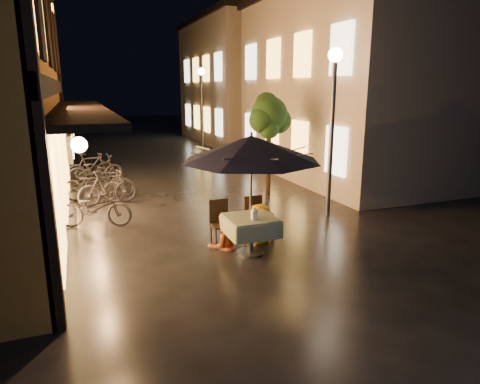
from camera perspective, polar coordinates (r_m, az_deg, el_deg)
name	(u,v)px	position (r m, az deg, el deg)	size (l,w,h in m)	color
ground	(251,258)	(8.56, 1.47, -8.78)	(90.00, 90.00, 0.00)	black
east_building_near	(370,84)	(17.35, 16.97, 13.62)	(7.30, 9.30, 6.80)	#AAA089
east_building_far	(254,81)	(27.41, 1.84, 14.56)	(7.30, 10.30, 7.30)	#AAA089
street_tree	(269,117)	(13.04, 3.92, 9.95)	(1.43, 1.20, 3.15)	black
streetlamp_near	(333,103)	(11.09, 12.30, 11.57)	(0.36, 0.36, 4.23)	#59595E
streetlamp_far	(202,95)	(22.15, -5.13, 12.78)	(0.36, 0.36, 4.23)	#59595E
cafe_table	(251,226)	(8.58, 1.42, -4.55)	(0.99, 0.99, 0.78)	#59595E
patio_umbrella	(251,148)	(8.23, 1.49, 5.83)	(2.75, 2.75, 2.46)	#59595E
cafe_chair_left	(220,220)	(9.13, -2.66, -3.75)	(0.42, 0.42, 0.97)	black
cafe_chair_right	(255,216)	(9.39, 1.99, -3.24)	(0.42, 0.42, 0.97)	black
table_lantern	(254,213)	(8.32, 1.91, -2.76)	(0.16, 0.16, 0.25)	white
person_orange	(223,214)	(8.88, -2.26, -3.01)	(0.70, 0.55, 1.44)	orange
person_yellow	(260,205)	(9.21, 2.66, -1.77)	(1.06, 0.61, 1.64)	#FBA000
bicycle_0	(95,209)	(10.84, -18.79, -2.10)	(0.61, 1.74, 0.91)	black
bicycle_1	(108,188)	(12.73, -17.24, 0.56)	(0.48, 1.69, 1.02)	black
bicycle_2	(93,185)	(13.25, -18.96, 0.84)	(0.65, 1.87, 0.98)	black
bicycle_3	(109,182)	(13.76, -17.05, 1.33)	(0.43, 1.54, 0.92)	black
bicycle_4	(95,170)	(15.72, -18.72, 2.83)	(0.66, 1.90, 1.00)	black
bicycle_5	(91,167)	(16.26, -19.27, 3.18)	(0.48, 1.70, 1.02)	black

